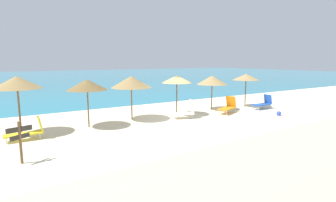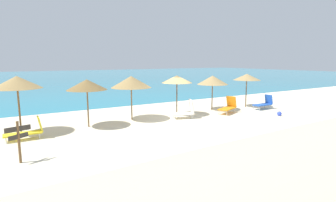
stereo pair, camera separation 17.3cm
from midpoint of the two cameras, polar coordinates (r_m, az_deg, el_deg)
The scene contains 14 objects.
ground_plane at distance 16.34m, azimuth 2.27°, elevation -3.93°, with size 160.00×160.00×0.00m, color beige.
sea_water at distance 58.64m, azimuth -22.47°, elevation 4.64°, with size 160.00×77.21×0.01m, color teal.
beach_umbrella_0 at distance 14.56m, azimuth -29.54°, elevation 3.52°, with size 2.26×2.26×2.86m.
beach_umbrella_1 at distance 14.72m, azimuth -16.80°, elevation 3.38°, with size 2.14×2.14×2.59m.
beach_umbrella_2 at distance 16.00m, azimuth -7.65°, elevation 4.11°, with size 2.43×2.43×2.66m.
beach_umbrella_3 at distance 17.17m, azimuth 2.23°, elevation 4.72°, with size 1.99×1.99×2.62m.
beach_umbrella_4 at distance 19.35m, azimuth 9.85°, elevation 4.47°, with size 2.22×2.22×2.50m.
beach_umbrella_5 at distance 21.21m, azimuth 16.88°, elevation 4.96°, with size 2.06×2.06×2.56m.
lounge_chair_0 at distance 16.54m, azimuth 4.17°, elevation -2.19°, with size 1.45×1.06×1.18m.
lounge_chair_1 at distance 13.72m, azimuth -27.73°, elevation -5.74°, with size 1.62×0.58×1.02m.
lounge_chair_2 at distance 20.90m, azimuth 20.26°, elevation -0.45°, with size 1.56×0.65×1.04m.
lounge_chair_3 at distance 18.57m, azimuth 13.15°, elevation -1.15°, with size 1.73×1.22×1.13m.
wooden_signpost at distance 10.64m, azimuth -29.16°, elevation -6.96°, with size 0.82×0.41×1.51m.
beach_ball at distance 18.75m, azimuth 23.15°, elevation -2.52°, with size 0.29×0.29×0.29m, color blue.
Camera 2 is at (-8.69, -13.35, 3.61)m, focal length 28.23 mm.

